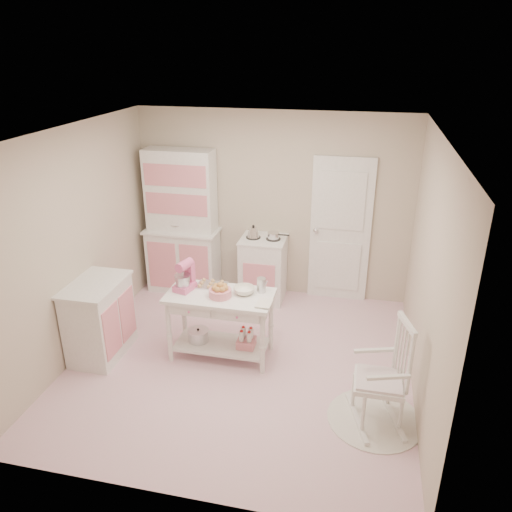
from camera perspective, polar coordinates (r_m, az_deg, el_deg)
The scene contains 14 objects.
room_shell at distance 5.10m, azimuth -2.00°, elevation 3.24°, with size 3.84×3.84×2.62m.
door at distance 6.93m, azimuth 9.61°, elevation 2.89°, with size 0.82×0.05×2.04m, color white.
hutch at distance 7.17m, azimuth -8.52°, elevation 3.82°, with size 1.06×0.50×2.08m, color white.
stove at distance 7.02m, azimuth 0.82°, elevation -1.45°, with size 0.62×0.57×0.92m, color white.
base_cabinet at distance 6.06m, azimuth -17.45°, elevation -6.89°, with size 0.54×0.84×0.92m, color white.
lace_rug at distance 5.25m, azimuth 13.38°, elevation -17.66°, with size 0.92×0.92×0.01m, color white.
rocking_chair at distance 4.92m, azimuth 13.98°, elevation -12.85°, with size 0.48×0.72×1.10m, color white.
work_table at distance 5.80m, azimuth -4.04°, elevation -7.89°, with size 1.20×0.60×0.80m, color white.
stand_mixer at distance 5.67m, azimuth -8.22°, elevation -2.31°, with size 0.20×0.28×0.34m, color #E15F94.
cookie_tray at distance 5.79m, azimuth -5.08°, elevation -3.35°, with size 0.34×0.24×0.02m, color silver.
bread_basket at distance 5.54m, azimuth -4.11°, elevation -4.23°, with size 0.25×0.25×0.09m, color pink.
mixing_bowl at distance 5.59m, azimuth -1.37°, elevation -3.95°, with size 0.24×0.24×0.08m, color white.
metal_pitcher at distance 5.61m, azimuth 0.61°, elevation -3.34°, with size 0.10×0.10×0.17m, color silver.
recipe_book at distance 5.40m, azimuth 0.09°, elevation -5.36°, with size 0.16×0.22×0.02m, color white.
Camera 1 is at (1.22, -4.64, 3.39)m, focal length 35.00 mm.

